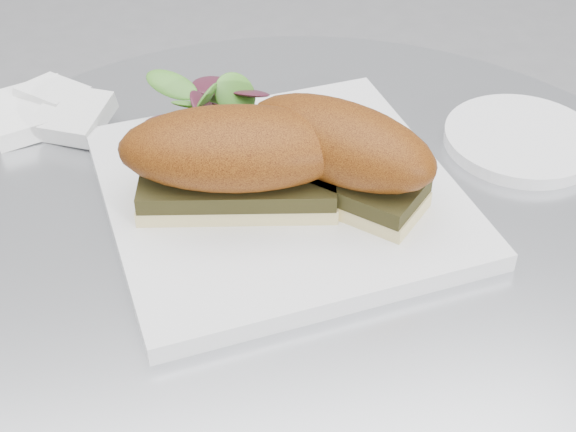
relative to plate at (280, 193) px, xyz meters
The scene contains 6 objects.
plate is the anchor object (origin of this frame).
sandwich_left 0.06m from the plate, 158.21° to the right, with size 0.19×0.11×0.08m.
sandwich_right 0.07m from the plate, 25.39° to the right, with size 0.16×0.16×0.08m.
salad 0.10m from the plate, 119.31° to the left, with size 0.11×0.11×0.05m, color #4E9C33, non-canonical shape.
napkin 0.24m from the plate, 141.54° to the left, with size 0.10×0.10×0.02m, color white, non-canonical shape.
saucer 0.23m from the plate, 10.45° to the left, with size 0.14×0.14×0.01m, color white.
Camera 1 is at (-0.10, -0.45, 1.14)m, focal length 50.00 mm.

